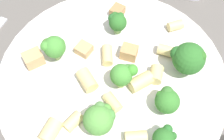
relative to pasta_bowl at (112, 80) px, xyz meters
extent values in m
plane|color=#5B5651|center=(0.00, 0.00, -0.02)|extent=(2.00, 2.00, 0.00)
cylinder|color=silver|center=(0.00, 0.00, 0.00)|extent=(0.29, 0.29, 0.04)
cylinder|color=silver|center=(0.00, 0.00, 0.01)|extent=(0.26, 0.26, 0.01)
torus|color=silver|center=(0.00, 0.00, 0.01)|extent=(0.29, 0.29, 0.00)
cylinder|color=#84AD60|center=(-0.07, -0.02, 0.02)|extent=(0.01, 0.01, 0.01)
sphere|color=#2D6B28|center=(-0.07, -0.02, 0.03)|extent=(0.02, 0.02, 0.02)
sphere|color=#285E2A|center=(-0.07, -0.03, 0.04)|extent=(0.01, 0.01, 0.01)
sphere|color=#2C6B2A|center=(-0.07, -0.02, 0.04)|extent=(0.01, 0.01, 0.01)
sphere|color=#2B6226|center=(-0.07, -0.03, 0.04)|extent=(0.01, 0.01, 0.01)
cylinder|color=#9EC175|center=(0.02, 0.08, 0.02)|extent=(0.01, 0.01, 0.01)
sphere|color=#387A2D|center=(0.02, 0.08, 0.03)|extent=(0.03, 0.03, 0.03)
sphere|color=#39712F|center=(0.01, 0.07, 0.04)|extent=(0.02, 0.02, 0.02)
sphere|color=#377E28|center=(0.01, 0.07, 0.04)|extent=(0.01, 0.01, 0.01)
cylinder|color=#93B766|center=(-0.04, 0.08, 0.02)|extent=(0.01, 0.01, 0.01)
sphere|color=#2D6B28|center=(-0.04, 0.08, 0.04)|extent=(0.04, 0.04, 0.04)
sphere|color=#2C6127|center=(-0.03, 0.09, 0.05)|extent=(0.01, 0.01, 0.01)
sphere|color=#2F6623|center=(-0.04, 0.09, 0.05)|extent=(0.01, 0.01, 0.01)
sphere|color=#2A6829|center=(-0.04, 0.07, 0.04)|extent=(0.02, 0.02, 0.02)
sphere|color=#2D6B28|center=(0.06, 0.09, 0.03)|extent=(0.02, 0.02, 0.02)
sphere|color=#276528|center=(0.05, 0.09, 0.04)|extent=(0.01, 0.01, 0.01)
sphere|color=#276024|center=(0.05, 0.09, 0.04)|extent=(0.01, 0.01, 0.01)
cylinder|color=#9EC175|center=(0.07, 0.02, 0.02)|extent=(0.01, 0.01, 0.01)
sphere|color=#569942|center=(0.07, 0.02, 0.04)|extent=(0.03, 0.03, 0.03)
sphere|color=#528245|center=(0.06, 0.01, 0.05)|extent=(0.01, 0.01, 0.01)
sphere|color=#4D8E41|center=(0.06, 0.02, 0.04)|extent=(0.02, 0.02, 0.02)
sphere|color=#53973C|center=(0.06, 0.02, 0.04)|extent=(0.01, 0.01, 0.01)
cylinder|color=#93B766|center=(0.01, 0.02, 0.02)|extent=(0.01, 0.01, 0.01)
sphere|color=#478E38|center=(0.01, 0.02, 0.04)|extent=(0.03, 0.03, 0.03)
sphere|color=#429330|center=(0.00, 0.03, 0.04)|extent=(0.01, 0.01, 0.01)
sphere|color=#467D37|center=(0.00, 0.02, 0.04)|extent=(0.01, 0.01, 0.01)
sphere|color=#4A8537|center=(0.01, 0.02, 0.04)|extent=(0.01, 0.01, 0.01)
cylinder|color=#9EC175|center=(0.01, -0.07, 0.02)|extent=(0.01, 0.01, 0.01)
sphere|color=#478E38|center=(0.01, -0.07, 0.04)|extent=(0.03, 0.03, 0.03)
sphere|color=#497A30|center=(0.01, -0.08, 0.04)|extent=(0.01, 0.01, 0.01)
sphere|color=#499038|center=(0.01, -0.08, 0.04)|extent=(0.01, 0.01, 0.01)
sphere|color=#49922F|center=(0.00, -0.07, 0.04)|extent=(0.01, 0.01, 0.01)
cylinder|color=#E0C67F|center=(0.10, -0.03, 0.02)|extent=(0.03, 0.02, 0.02)
cylinder|color=#E0C67F|center=(-0.10, 0.05, 0.02)|extent=(0.02, 0.02, 0.01)
cylinder|color=#E0C67F|center=(-0.02, 0.05, 0.02)|extent=(0.02, 0.02, 0.02)
cylinder|color=#E0C67F|center=(-0.06, 0.05, 0.02)|extent=(0.02, 0.03, 0.01)
cylinder|color=#E0C67F|center=(0.00, 0.04, 0.02)|extent=(0.03, 0.03, 0.02)
cylinder|color=#E0C67F|center=(0.02, -0.02, 0.02)|extent=(0.03, 0.03, 0.02)
cylinder|color=#E0C67F|center=(0.08, -0.01, 0.02)|extent=(0.03, 0.02, 0.01)
cylinder|color=#E0C67F|center=(0.07, 0.06, 0.02)|extent=(0.02, 0.03, 0.01)
cylinder|color=#E0C67F|center=(0.04, 0.02, 0.02)|extent=(0.02, 0.03, 0.01)
cylinder|color=#E0C67F|center=(-0.02, -0.02, 0.02)|extent=(0.03, 0.02, 0.01)
cube|color=tan|center=(-0.03, 0.01, 0.02)|extent=(0.02, 0.02, 0.02)
cube|color=#A87A4C|center=(-0.09, -0.03, 0.02)|extent=(0.02, 0.02, 0.01)
cube|color=tan|center=(-0.02, -0.05, 0.02)|extent=(0.02, 0.02, 0.01)
cube|color=tan|center=(0.02, -0.10, 0.02)|extent=(0.03, 0.03, 0.02)
camera|label=1|loc=(0.16, 0.07, 0.32)|focal=45.00mm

